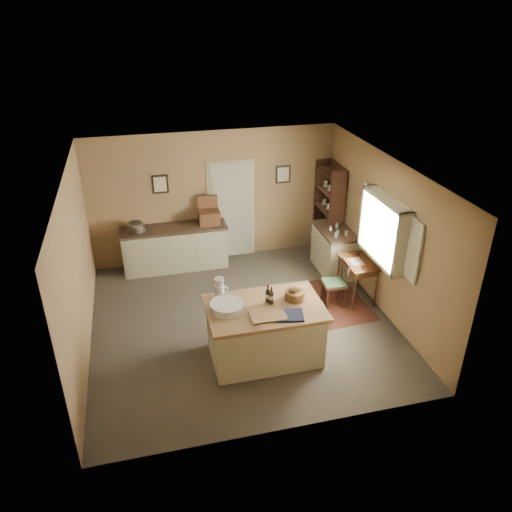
{
  "coord_description": "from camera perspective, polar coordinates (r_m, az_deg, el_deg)",
  "views": [
    {
      "loc": [
        -1.48,
        -6.95,
        4.97
      ],
      "look_at": [
        0.29,
        0.15,
        1.15
      ],
      "focal_mm": 35.0,
      "sensor_mm": 36.0,
      "label": 1
    }
  ],
  "objects": [
    {
      "name": "ground",
      "position": [
        8.67,
        -1.66,
        -7.42
      ],
      "size": [
        5.0,
        5.0,
        0.0
      ],
      "primitive_type": "plane",
      "color": "brown",
      "rests_on": "ground"
    },
    {
      "name": "wall_back",
      "position": [
        10.22,
        -4.83,
        6.74
      ],
      "size": [
        5.0,
        0.1,
        2.7
      ],
      "primitive_type": "cube",
      "color": "olive",
      "rests_on": "ground"
    },
    {
      "name": "wall_front",
      "position": [
        5.92,
        3.52,
        -10.17
      ],
      "size": [
        5.0,
        0.1,
        2.7
      ],
      "primitive_type": "cube",
      "color": "olive",
      "rests_on": "ground"
    },
    {
      "name": "wall_left",
      "position": [
        7.9,
        -19.8,
        -1.48
      ],
      "size": [
        0.1,
        5.0,
        2.7
      ],
      "primitive_type": "cube",
      "color": "olive",
      "rests_on": "ground"
    },
    {
      "name": "wall_right",
      "position": [
        8.78,
        14.36,
        2.33
      ],
      "size": [
        0.1,
        5.0,
        2.7
      ],
      "primitive_type": "cube",
      "color": "olive",
      "rests_on": "ground"
    },
    {
      "name": "ceiling",
      "position": [
        7.45,
        -1.94,
        9.84
      ],
      "size": [
        5.0,
        5.0,
        0.0
      ],
      "primitive_type": "plane",
      "color": "silver",
      "rests_on": "wall_back"
    },
    {
      "name": "door",
      "position": [
        10.36,
        -2.82,
        5.34
      ],
      "size": [
        0.97,
        0.06,
        2.11
      ],
      "primitive_type": "cube",
      "color": "#A4A28C",
      "rests_on": "ground"
    },
    {
      "name": "framed_prints",
      "position": [
        10.11,
        -3.76,
        8.76
      ],
      "size": [
        2.82,
        0.02,
        0.38
      ],
      "color": "black",
      "rests_on": "ground"
    },
    {
      "name": "window",
      "position": [
        8.51,
        14.66,
        2.94
      ],
      "size": [
        0.25,
        1.99,
        1.12
      ],
      "color": "#BEBB96",
      "rests_on": "ground"
    },
    {
      "name": "work_island",
      "position": [
        7.62,
        0.91,
        -8.49
      ],
      "size": [
        1.73,
        1.13,
        1.2
      ],
      "rotation": [
        0.0,
        0.0,
        -0.0
      ],
      "color": "#BEBB96",
      "rests_on": "ground"
    },
    {
      "name": "sideboard",
      "position": [
        10.2,
        -9.19,
        1.1
      ],
      "size": [
        2.11,
        0.6,
        1.18
      ],
      "color": "#BEBB96",
      "rests_on": "ground"
    },
    {
      "name": "rug",
      "position": [
        9.28,
        8.71,
        -5.13
      ],
      "size": [
        1.19,
        1.66,
        0.01
      ],
      "primitive_type": "cube",
      "rotation": [
        0.0,
        0.0,
        0.06
      ],
      "color": "#432215",
      "rests_on": "ground"
    },
    {
      "name": "writing_desk",
      "position": [
        9.13,
        11.57,
        -1.17
      ],
      "size": [
        0.49,
        0.81,
        0.82
      ],
      "color": "#3A1E0F",
      "rests_on": "ground"
    },
    {
      "name": "desk_chair",
      "position": [
        8.99,
        8.91,
        -3.13
      ],
      "size": [
        0.42,
        0.42,
        0.85
      ],
      "primitive_type": null,
      "rotation": [
        0.0,
        0.0,
        -0.06
      ],
      "color": "#331B12",
      "rests_on": "ground"
    },
    {
      "name": "right_cabinet",
      "position": [
        10.11,
        8.92,
        0.7
      ],
      "size": [
        0.62,
        1.12,
        0.99
      ],
      "color": "#BEBB96",
      "rests_on": "ground"
    },
    {
      "name": "shelving_unit",
      "position": [
        10.51,
        8.5,
        5.05
      ],
      "size": [
        0.34,
        0.9,
        2.0
      ],
      "color": "#331B12",
      "rests_on": "ground"
    }
  ]
}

